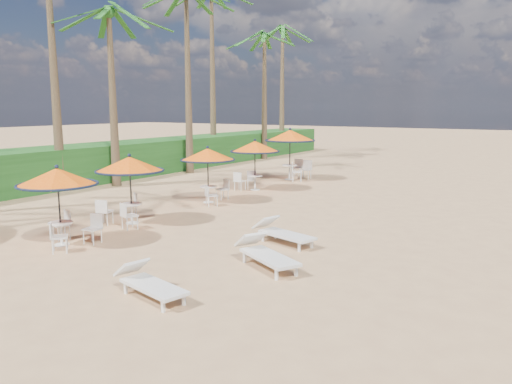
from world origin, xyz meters
TOP-DOWN VIEW (x-y plane):
  - ground at (0.00, 0.00)m, footprint 160.00×160.00m
  - scrub_hedge at (-13.50, 11.00)m, footprint 3.00×40.00m
  - station_0 at (-4.60, 0.35)m, footprint 2.08×2.08m
  - station_1 at (-4.96, 3.11)m, footprint 2.14×2.14m
  - station_2 at (-4.99, 7.25)m, footprint 2.10×2.16m
  - station_3 at (-5.11, 10.64)m, footprint 2.18×2.18m
  - station_4 at (-5.22, 14.33)m, footprint 2.53×2.53m
  - lounger_near at (-0.04, -1.12)m, footprint 1.91×0.96m
  - lounger_mid at (0.91, 1.68)m, footprint 2.07×1.49m
  - lounger_far at (0.25, 3.65)m, footprint 2.01×1.08m
  - palm_3 at (-11.21, 8.22)m, footprint 5.00×5.00m
  - palm_4 at (-11.30, 13.66)m, footprint 5.00×5.00m
  - palm_5 at (-13.77, 19.12)m, footprint 5.00×5.00m
  - palm_6 at (-11.78, 22.44)m, footprint 5.00×5.00m
  - palm_7 at (-12.78, 26.72)m, footprint 5.00×5.00m

SIDE VIEW (x-z plane):
  - ground at x=0.00m, z-range 0.00..0.00m
  - lounger_near at x=-0.04m, z-range -0.02..0.63m
  - lounger_far at x=0.25m, z-range -0.02..0.67m
  - lounger_mid at x=0.91m, z-range -0.02..0.70m
  - scrub_hedge at x=-13.50m, z-range 0.00..1.80m
  - station_0 at x=-4.60m, z-range 0.50..2.68m
  - station_1 at x=-4.96m, z-range 0.51..2.74m
  - station_2 at x=-4.99m, z-range 0.58..2.77m
  - station_3 at x=-5.11m, z-range 0.60..2.88m
  - station_4 at x=-5.22m, z-range 0.61..3.24m
  - palm_3 at x=-11.21m, z-range 3.30..11.38m
  - palm_6 at x=-11.78m, z-range 3.58..12.29m
  - palm_7 at x=-12.78m, z-range 4.00..13.66m
  - palm_4 at x=-11.30m, z-range 4.10..13.99m
  - palm_5 at x=-13.77m, z-range 4.70..15.98m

